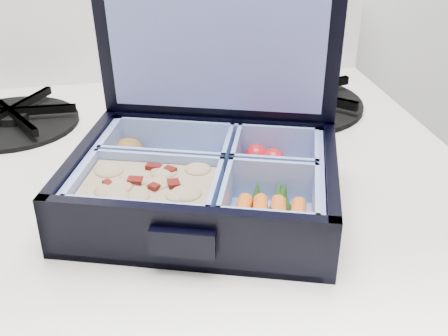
{
  "coord_description": "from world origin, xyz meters",
  "views": [
    {
      "loc": [
        -0.29,
        1.15,
        1.16
      ],
      "look_at": [
        -0.22,
        1.58,
        0.92
      ],
      "focal_mm": 45.0,
      "sensor_mm": 36.0,
      "label": 1
    }
  ],
  "objects": [
    {
      "name": "bento_box",
      "position": [
        -0.24,
        1.57,
        0.92
      ],
      "size": [
        0.27,
        0.24,
        0.05
      ],
      "primitive_type": null,
      "rotation": [
        0.0,
        0.0,
        -0.31
      ],
      "color": "black",
      "rests_on": "stove"
    },
    {
      "name": "burner_grate",
      "position": [
        -0.1,
        1.8,
        0.9
      ],
      "size": [
        0.24,
        0.24,
        0.03
      ],
      "primitive_type": "cylinder",
      "rotation": [
        0.0,
        0.0,
        0.29
      ],
      "color": "black",
      "rests_on": "stove"
    },
    {
      "name": "burner_grate_rear",
      "position": [
        -0.43,
        1.8,
        0.9
      ],
      "size": [
        0.16,
        0.16,
        0.02
      ],
      "primitive_type": "cylinder",
      "rotation": [
        0.0,
        0.0,
        -0.02
      ],
      "color": "black",
      "rests_on": "stove"
    },
    {
      "name": "fork",
      "position": [
        -0.16,
        1.7,
        0.89
      ],
      "size": [
        0.17,
        0.14,
        0.01
      ],
      "primitive_type": null,
      "rotation": [
        0.0,
        0.0,
        -0.91
      ],
      "color": "#A1A0AA",
      "rests_on": "stove"
    }
  ]
}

